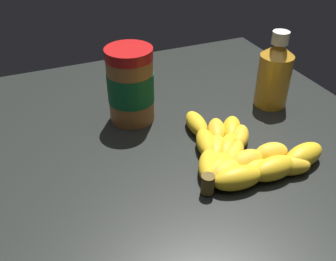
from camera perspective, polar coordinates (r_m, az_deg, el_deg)
ground_plane at (r=70.18cm, az=1.98°, el=-2.26°), size 73.93×71.63×4.89cm
banana_bunch at (r=62.06cm, az=10.39°, el=-3.80°), size 22.30×22.27×3.67cm
peanut_butter_jar at (r=70.17cm, az=-5.57°, el=6.67°), size 8.48×8.48×14.08cm
honey_bottle at (r=77.55cm, az=15.51°, el=8.14°), size 6.42×6.42×15.08cm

